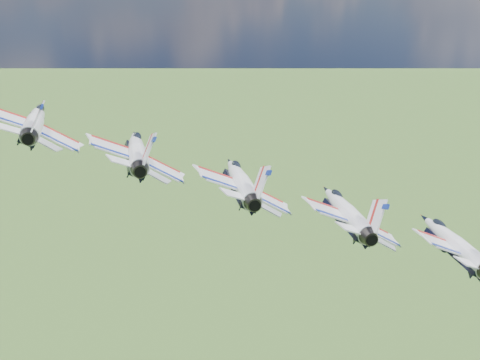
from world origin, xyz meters
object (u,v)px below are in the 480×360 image
jet_1 (137,150)px  jet_2 (240,180)px  jet_0 (35,120)px  jet_4 (452,242)px  jet_3 (345,211)px

jet_1 → jet_2: bearing=-19.5°
jet_0 → jet_1: jet_0 is taller
jet_2 → jet_4: (18.56, -14.36, -5.91)m
jet_4 → jet_0: bearing=160.5°
jet_1 → jet_4: 36.30m
jet_0 → jet_3: 36.30m
jet_0 → jet_4: size_ratio=1.00×
jet_0 → jet_3: (27.84, -21.54, -8.87)m
jet_2 → jet_4: bearing=-19.5°
jet_4 → jet_3: bearing=160.5°
jet_2 → jet_4: 24.20m
jet_2 → jet_3: 12.10m
jet_0 → jet_3: size_ratio=1.00×
jet_0 → jet_3: jet_0 is taller
jet_2 → jet_3: jet_2 is taller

